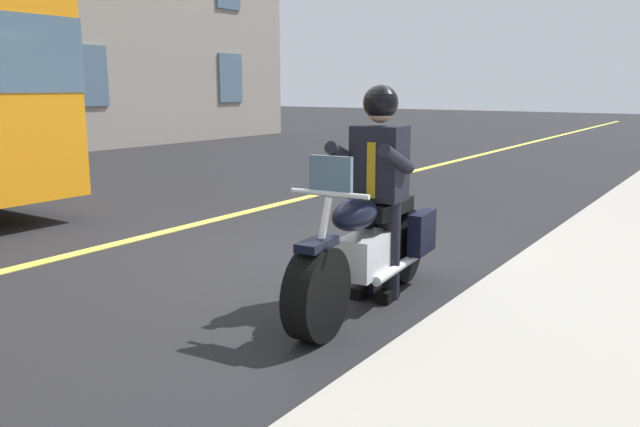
# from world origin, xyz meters

# --- Properties ---
(ground_plane) EXTENTS (80.00, 80.00, 0.00)m
(ground_plane) POSITION_xyz_m (0.00, 0.00, 0.00)
(ground_plane) COLOR black
(lane_center_stripe) EXTENTS (60.00, 0.16, 0.01)m
(lane_center_stripe) POSITION_xyz_m (0.00, -2.00, 0.01)
(lane_center_stripe) COLOR #E5DB4C
(lane_center_stripe) RESTS_ON ground_plane
(motorcycle_main) EXTENTS (2.22, 0.73, 1.26)m
(motorcycle_main) POSITION_xyz_m (0.63, 1.30, 0.45)
(motorcycle_main) COLOR black
(motorcycle_main) RESTS_ON ground_plane
(rider_main) EXTENTS (0.66, 0.59, 1.74)m
(rider_main) POSITION_xyz_m (0.45, 1.28, 1.04)
(rider_main) COLOR black
(rider_main) RESTS_ON ground_plane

